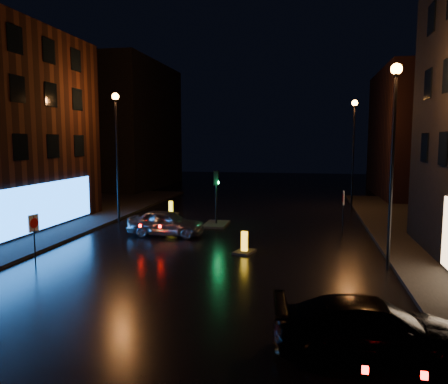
{
  "coord_description": "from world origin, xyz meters",
  "views": [
    {
      "loc": [
        4.45,
        -12.66,
        5.34
      ],
      "look_at": [
        0.38,
        8.41,
        2.8
      ],
      "focal_mm": 35.0,
      "sensor_mm": 36.0,
      "label": 1
    }
  ],
  "objects_px": {
    "bollard_near": "(244,248)",
    "dark_sedan": "(373,329)",
    "bollard_far": "(171,212)",
    "silver_hatchback": "(166,223)",
    "traffic_signal": "(216,217)",
    "road_sign_left": "(34,228)",
    "road_sign_right": "(343,201)"
  },
  "relations": [
    {
      "from": "silver_hatchback",
      "to": "road_sign_left",
      "type": "relative_size",
      "value": 1.93
    },
    {
      "from": "bollard_far",
      "to": "traffic_signal",
      "type": "bearing_deg",
      "value": -26.07
    },
    {
      "from": "dark_sedan",
      "to": "road_sign_left",
      "type": "height_order",
      "value": "road_sign_left"
    },
    {
      "from": "silver_hatchback",
      "to": "bollard_far",
      "type": "bearing_deg",
      "value": 15.13
    },
    {
      "from": "bollard_near",
      "to": "bollard_far",
      "type": "bearing_deg",
      "value": 141.23
    },
    {
      "from": "bollard_near",
      "to": "dark_sedan",
      "type": "bearing_deg",
      "value": -47.58
    },
    {
      "from": "bollard_far",
      "to": "road_sign_right",
      "type": "height_order",
      "value": "road_sign_right"
    },
    {
      "from": "bollard_near",
      "to": "road_sign_right",
      "type": "distance_m",
      "value": 7.64
    },
    {
      "from": "dark_sedan",
      "to": "traffic_signal",
      "type": "bearing_deg",
      "value": 18.11
    },
    {
      "from": "silver_hatchback",
      "to": "traffic_signal",
      "type": "bearing_deg",
      "value": -32.03
    },
    {
      "from": "bollard_far",
      "to": "road_sign_right",
      "type": "relative_size",
      "value": 0.51
    },
    {
      "from": "bollard_far",
      "to": "road_sign_right",
      "type": "xyz_separation_m",
      "value": [
        11.76,
        -4.2,
        1.63
      ]
    },
    {
      "from": "road_sign_left",
      "to": "road_sign_right",
      "type": "height_order",
      "value": "road_sign_right"
    },
    {
      "from": "traffic_signal",
      "to": "silver_hatchback",
      "type": "relative_size",
      "value": 0.81
    },
    {
      "from": "dark_sedan",
      "to": "bollard_near",
      "type": "distance_m",
      "value": 10.45
    },
    {
      "from": "bollard_near",
      "to": "silver_hatchback",
      "type": "bearing_deg",
      "value": 165.15
    },
    {
      "from": "silver_hatchback",
      "to": "dark_sedan",
      "type": "distance_m",
      "value": 15.57
    },
    {
      "from": "traffic_signal",
      "to": "road_sign_left",
      "type": "relative_size",
      "value": 1.56
    },
    {
      "from": "dark_sedan",
      "to": "road_sign_right",
      "type": "bearing_deg",
      "value": -8.09
    },
    {
      "from": "silver_hatchback",
      "to": "dark_sedan",
      "type": "xyz_separation_m",
      "value": [
        9.47,
        -12.35,
        -0.01
      ]
    },
    {
      "from": "silver_hatchback",
      "to": "bollard_near",
      "type": "bearing_deg",
      "value": -121.81
    },
    {
      "from": "bollard_far",
      "to": "silver_hatchback",
      "type": "bearing_deg",
      "value": -61.19
    },
    {
      "from": "bollard_far",
      "to": "road_sign_left",
      "type": "xyz_separation_m",
      "value": [
        -1.68,
        -13.63,
        1.45
      ]
    },
    {
      "from": "bollard_near",
      "to": "road_sign_left",
      "type": "height_order",
      "value": "road_sign_left"
    },
    {
      "from": "silver_hatchback",
      "to": "bollard_near",
      "type": "relative_size",
      "value": 3.15
    },
    {
      "from": "traffic_signal",
      "to": "dark_sedan",
      "type": "bearing_deg",
      "value": -65.21
    },
    {
      "from": "dark_sedan",
      "to": "bollard_near",
      "type": "xyz_separation_m",
      "value": [
        -4.58,
        9.38,
        -0.49
      ]
    },
    {
      "from": "silver_hatchback",
      "to": "bollard_far",
      "type": "xyz_separation_m",
      "value": [
        -1.92,
        6.82,
        -0.52
      ]
    },
    {
      "from": "traffic_signal",
      "to": "silver_hatchback",
      "type": "bearing_deg",
      "value": -121.48
    },
    {
      "from": "bollard_far",
      "to": "dark_sedan",
      "type": "bearing_deg",
      "value": -46.17
    },
    {
      "from": "traffic_signal",
      "to": "road_sign_left",
      "type": "height_order",
      "value": "traffic_signal"
    },
    {
      "from": "traffic_signal",
      "to": "bollard_far",
      "type": "height_order",
      "value": "traffic_signal"
    }
  ]
}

